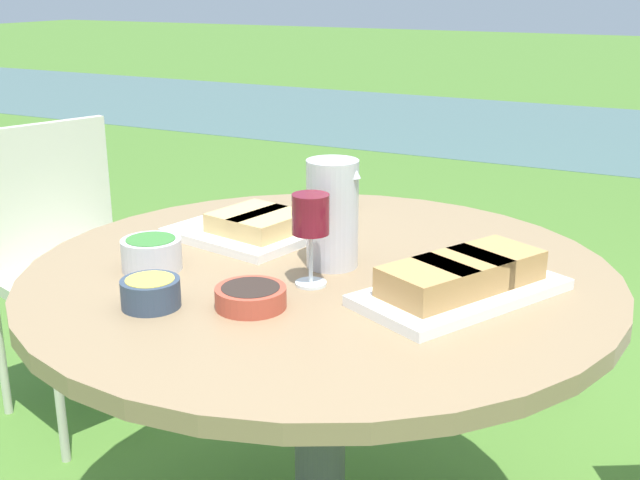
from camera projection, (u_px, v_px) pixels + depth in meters
river_strip at (638, 137)px, 6.93m from camera, size 40.00×3.21×0.01m
dining_table at (320, 326)px, 1.65m from camera, size 1.19×1.19×0.74m
chair_near_right at (66, 248)px, 2.42m from camera, size 0.54×0.55×0.89m
water_pitcher at (332, 214)px, 1.59m from camera, size 0.11×0.10×0.22m
wine_glass at (311, 219)px, 1.48m from camera, size 0.07×0.07×0.18m
platter_bread_main at (462, 280)px, 1.45m from camera, size 0.35×0.44×0.07m
platter_charcuterie at (252, 227)px, 1.80m from camera, size 0.35×0.31×0.06m
bowl_fries at (151, 291)px, 1.42m from camera, size 0.11×0.11×0.05m
bowl_salad at (152, 252)px, 1.60m from camera, size 0.12×0.12×0.06m
bowl_olives at (251, 296)px, 1.42m from camera, size 0.13×0.13×0.04m
cup_water_near at (337, 189)px, 2.02m from camera, size 0.07×0.07×0.10m
handbag at (504, 348)px, 2.67m from camera, size 0.30×0.14×0.37m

